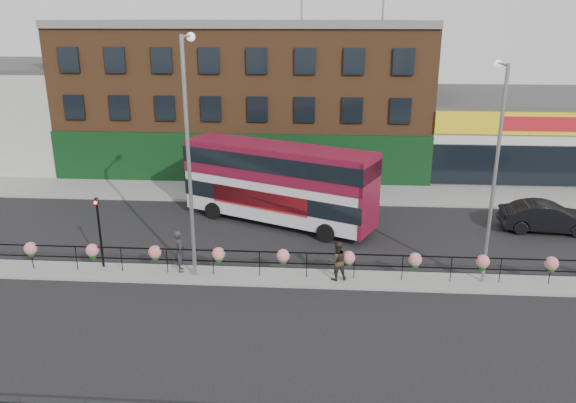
# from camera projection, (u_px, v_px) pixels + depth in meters

# --- Properties ---
(ground) EXTENTS (120.00, 120.00, 0.00)m
(ground) POSITION_uv_depth(u_px,v_px,m) (283.00, 279.00, 23.95)
(ground) COLOR black
(ground) RESTS_ON ground
(north_pavement) EXTENTS (60.00, 4.00, 0.15)m
(north_pavement) POSITION_uv_depth(u_px,v_px,m) (298.00, 193.00, 35.28)
(north_pavement) COLOR gray
(north_pavement) RESTS_ON ground
(median) EXTENTS (60.00, 1.60, 0.15)m
(median) POSITION_uv_depth(u_px,v_px,m) (283.00, 278.00, 23.93)
(median) COLOR gray
(median) RESTS_ON ground
(brick_building) EXTENTS (25.00, 12.21, 10.30)m
(brick_building) POSITION_uv_depth(u_px,v_px,m) (250.00, 94.00, 41.47)
(brick_building) COLOR brown
(brick_building) RESTS_ON ground
(supermarket) EXTENTS (15.00, 12.25, 5.30)m
(supermarket) POSITION_uv_depth(u_px,v_px,m) (523.00, 131.00, 40.88)
(supermarket) COLOR silver
(supermarket) RESTS_ON ground
(median_railing) EXTENTS (30.04, 0.56, 1.23)m
(median_railing) POSITION_uv_depth(u_px,v_px,m) (283.00, 257.00, 23.62)
(median_railing) COLOR black
(median_railing) RESTS_ON median
(double_decker_bus) EXTENTS (10.62, 6.70, 4.27)m
(double_decker_bus) POSITION_uv_depth(u_px,v_px,m) (279.00, 176.00, 29.59)
(double_decker_bus) COLOR silver
(double_decker_bus) RESTS_ON ground
(car) EXTENTS (2.39, 4.97, 1.55)m
(car) POSITION_uv_depth(u_px,v_px,m) (547.00, 217.00, 29.00)
(car) COLOR black
(car) RESTS_ON ground
(pedestrian_a) EXTENTS (0.95, 0.86, 1.86)m
(pedestrian_a) POSITION_uv_depth(u_px,v_px,m) (180.00, 251.00, 24.12)
(pedestrian_a) COLOR #27282E
(pedestrian_a) RESTS_ON median
(pedestrian_b) EXTENTS (1.17, 1.09, 1.70)m
(pedestrian_b) POSITION_uv_depth(u_px,v_px,m) (337.00, 261.00, 23.35)
(pedestrian_b) COLOR #2E261D
(pedestrian_b) RESTS_ON median
(lamp_column_west) EXTENTS (0.36, 1.74, 9.92)m
(lamp_column_west) POSITION_uv_depth(u_px,v_px,m) (189.00, 139.00, 22.36)
(lamp_column_west) COLOR gray
(lamp_column_west) RESTS_ON median
(lamp_column_east) EXTENTS (0.32, 1.56, 8.92)m
(lamp_column_east) POSITION_uv_depth(u_px,v_px,m) (495.00, 157.00, 21.97)
(lamp_column_east) COLOR gray
(lamp_column_east) RESTS_ON median
(traffic_light_median) EXTENTS (0.15, 0.28, 3.65)m
(traffic_light_median) POSITION_uv_depth(u_px,v_px,m) (98.00, 217.00, 24.07)
(traffic_light_median) COLOR black
(traffic_light_median) RESTS_ON median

